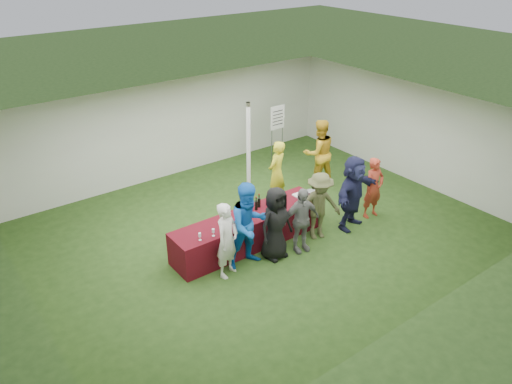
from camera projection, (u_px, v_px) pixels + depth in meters
ground at (262, 230)px, 11.65m from camera, size 60.00×60.00×0.00m
tent at (249, 156)px, 12.15m from camera, size 10.00×10.00×10.00m
serving_table at (249, 230)px, 10.96m from camera, size 3.60×0.80×0.75m
wine_bottles at (268, 199)px, 11.17m from camera, size 0.74×0.16×0.32m
wine_glasses at (238, 222)px, 10.33m from camera, size 2.68×0.14×0.16m
water_bottle at (248, 209)px, 10.82m from camera, size 0.07×0.07×0.23m
bar_towel at (298, 195)px, 11.60m from camera, size 0.25×0.18×0.03m
dump_bucket at (311, 194)px, 11.45m from camera, size 0.23×0.23×0.18m
wine_list_sign at (277, 122)px, 14.45m from camera, size 0.50×0.03×1.80m
staff_pourer at (277, 173)px, 12.51m from camera, size 0.71×0.60×1.67m
staff_back at (319, 153)px, 13.42m from camera, size 1.05×0.91×1.85m
customer_0 at (227, 240)px, 9.80m from camera, size 0.69×0.59×1.61m
customer_1 at (249, 225)px, 10.07m from camera, size 0.96×0.77×1.86m
customer_2 at (276, 223)px, 10.35m from camera, size 0.83×0.58×1.63m
customer_3 at (301, 220)px, 10.59m from camera, size 0.93×0.51×1.49m
customer_4 at (319, 206)px, 11.03m from camera, size 1.17×0.89×1.60m
customer_5 at (353, 193)px, 11.42m from camera, size 1.74×0.92×1.79m
customer_6 at (374, 188)px, 11.92m from camera, size 0.58×0.40×1.52m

